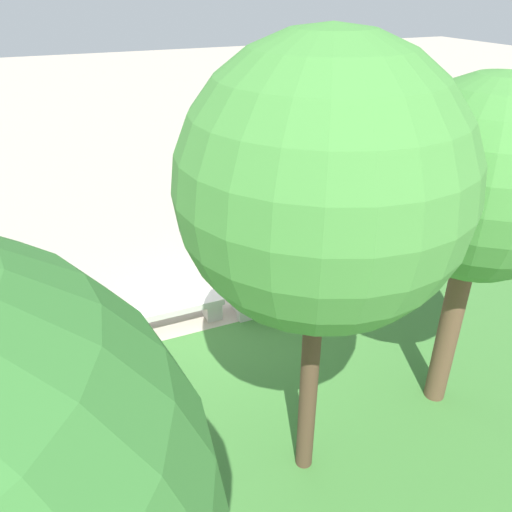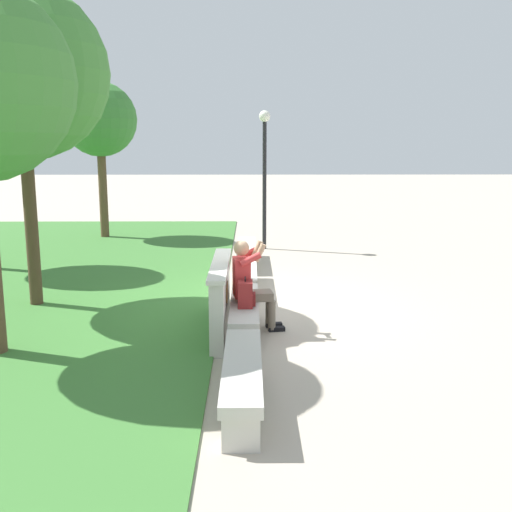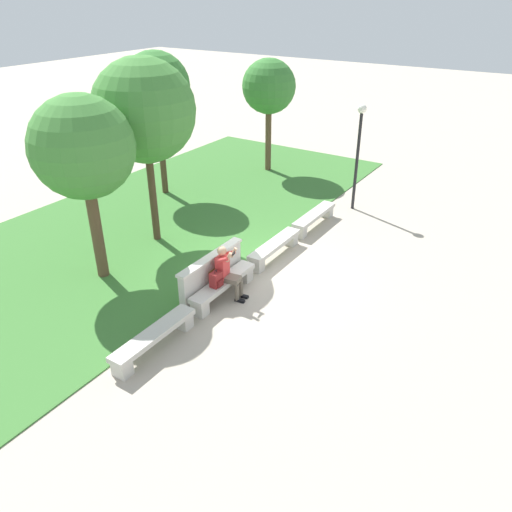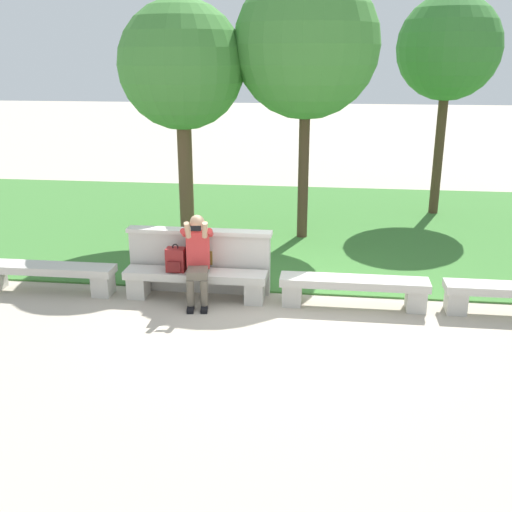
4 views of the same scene
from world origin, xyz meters
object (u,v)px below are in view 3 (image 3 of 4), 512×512
at_px(person_photographer, 227,270).
at_px(tree_behind_wall, 269,87).
at_px(bench_near, 223,285).
at_px(bench_far, 314,217).
at_px(tree_far_back, 83,149).
at_px(bench_main, 154,337).
at_px(tree_right_background, 156,87).
at_px(lamp_post, 359,141).
at_px(tree_left_background, 144,111).
at_px(backpack, 216,280).
at_px(bench_mid, 275,247).

height_order(person_photographer, tree_behind_wall, tree_behind_wall).
xyz_separation_m(bench_near, bench_far, (4.76, 0.00, 0.00)).
relative_size(bench_near, tree_far_back, 0.47).
relative_size(bench_main, tree_right_background, 0.45).
distance_m(tree_behind_wall, lamp_post, 4.94).
distance_m(tree_behind_wall, tree_left_background, 7.19).
height_order(bench_far, tree_right_background, tree_right_background).
bearing_deg(lamp_post, bench_far, 167.51).
xyz_separation_m(bench_main, bench_near, (2.38, 0.00, 0.00)).
height_order(bench_far, tree_behind_wall, tree_behind_wall).
bearing_deg(tree_far_back, tree_behind_wall, 5.14).
distance_m(tree_left_background, tree_right_background, 3.78).
bearing_deg(lamp_post, tree_left_background, 143.62).
distance_m(backpack, tree_far_back, 4.25).
bearing_deg(tree_left_background, tree_far_back, -172.95).
bearing_deg(person_photographer, bench_main, 178.20).
bearing_deg(person_photographer, lamp_post, -3.12).
bearing_deg(bench_mid, bench_near, 180.00).
bearing_deg(backpack, bench_near, 4.85).
xyz_separation_m(bench_near, tree_left_background, (1.43, 3.47, 3.42)).
distance_m(bench_far, tree_left_background, 5.90).
height_order(bench_near, backpack, backpack).
bearing_deg(tree_far_back, lamp_post, -25.42).
bearing_deg(tree_left_background, lamp_post, -36.38).
bearing_deg(tree_right_background, bench_near, -127.12).
bearing_deg(tree_right_background, tree_behind_wall, -23.01).
distance_m(tree_left_background, lamp_post, 6.75).
xyz_separation_m(bench_main, tree_behind_wall, (10.96, 4.04, 2.94)).
height_order(bench_main, bench_mid, same).
xyz_separation_m(bench_far, tree_left_background, (-3.32, 3.47, 3.42)).
xyz_separation_m(tree_right_background, lamp_post, (2.34, -6.26, -1.41)).
distance_m(bench_near, lamp_post, 7.04).
xyz_separation_m(bench_far, person_photographer, (-4.69, -0.08, 0.43)).
relative_size(tree_right_background, tree_far_back, 1.06).
relative_size(bench_main, tree_far_back, 0.47).
relative_size(bench_mid, lamp_post, 0.63).
xyz_separation_m(tree_behind_wall, tree_left_background, (-7.15, -0.56, 0.48)).
distance_m(bench_main, person_photographer, 2.48).
xyz_separation_m(bench_near, lamp_post, (6.75, -0.44, 1.97)).
bearing_deg(bench_mid, tree_left_background, 105.22).
xyz_separation_m(bench_main, person_photographer, (2.44, -0.08, 0.43)).
bearing_deg(lamp_post, tree_right_background, 110.54).
distance_m(bench_mid, tree_behind_wall, 7.97).
height_order(bench_mid, tree_left_background, tree_left_background).
relative_size(backpack, lamp_post, 0.12).
bearing_deg(tree_behind_wall, tree_right_background, 156.99).
bearing_deg(tree_right_background, tree_far_back, -153.56).
bearing_deg(bench_mid, person_photographer, -178.10).
height_order(tree_behind_wall, lamp_post, tree_behind_wall).
xyz_separation_m(bench_near, tree_right_background, (4.40, 5.81, 3.38)).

